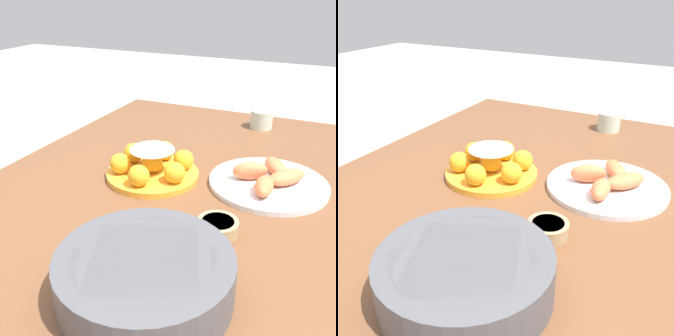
{
  "view_description": "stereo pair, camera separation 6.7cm",
  "coord_description": "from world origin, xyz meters",
  "views": [
    {
      "loc": [
        0.87,
        0.35,
        1.24
      ],
      "look_at": [
        -0.01,
        -0.05,
        0.78
      ],
      "focal_mm": 42.0,
      "sensor_mm": 36.0,
      "label": 1
    },
    {
      "loc": [
        0.84,
        0.41,
        1.24
      ],
      "look_at": [
        -0.01,
        -0.05,
        0.78
      ],
      "focal_mm": 42.0,
      "sensor_mm": 36.0,
      "label": 2
    }
  ],
  "objects": [
    {
      "name": "cake_plate",
      "position": [
        -0.01,
        -0.1,
        0.77
      ],
      "size": [
        0.26,
        0.26,
        0.09
      ],
      "color": "gold",
      "rests_on": "dining_table"
    },
    {
      "name": "dining_table",
      "position": [
        0.0,
        0.0,
        0.66
      ],
      "size": [
        1.41,
        1.06,
        0.74
      ],
      "color": "brown",
      "rests_on": "ground_plane"
    },
    {
      "name": "seafood_platter",
      "position": [
        -0.09,
        0.21,
        0.76
      ],
      "size": [
        0.32,
        0.32,
        0.06
      ],
      "color": "silver",
      "rests_on": "dining_table"
    },
    {
      "name": "cup_far",
      "position": [
        -0.55,
        0.08,
        0.77
      ],
      "size": [
        0.08,
        0.08,
        0.07
      ],
      "color": "beige",
      "rests_on": "dining_table"
    },
    {
      "name": "serving_bowl",
      "position": [
        0.4,
        0.09,
        0.78
      ],
      "size": [
        0.31,
        0.31,
        0.08
      ],
      "color": "#4C4C51",
      "rests_on": "dining_table"
    },
    {
      "name": "sauce_bowl",
      "position": [
        0.17,
        0.15,
        0.76
      ],
      "size": [
        0.09,
        0.09,
        0.03
      ],
      "color": "tan",
      "rests_on": "dining_table"
    }
  ]
}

